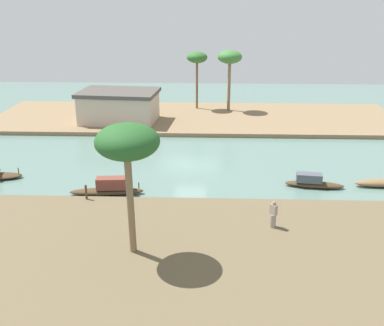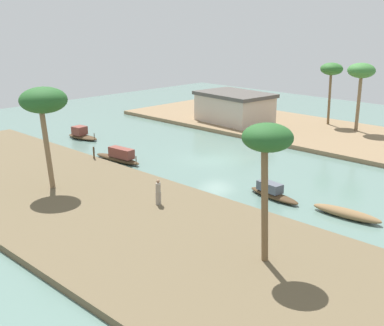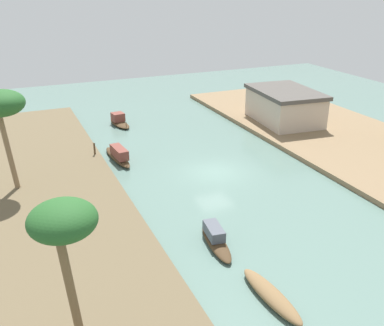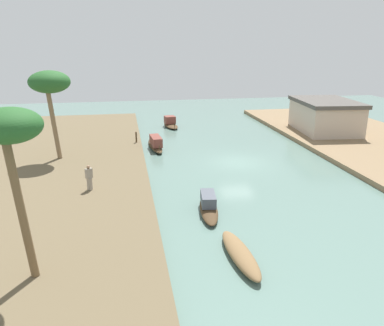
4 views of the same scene
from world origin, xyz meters
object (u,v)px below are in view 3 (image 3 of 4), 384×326
Objects in this scene: palm_tree_left_far at (63,227)px; palm_tree_left_near at (1,105)px; person_on_near_bank at (79,221)px; sampan_foreground at (118,155)px; sampan_upstream_small at (119,121)px; mooring_post at (94,149)px; sampan_downstream_large at (271,295)px; riverside_building at (285,106)px; sampan_with_red_awning at (215,238)px.

palm_tree_left_near is at bearing -175.10° from palm_tree_left_far.
person_on_near_bank is 9.32m from palm_tree_left_near.
palm_tree_left_near is (2.81, -7.80, 5.60)m from sampan_foreground.
sampan_upstream_small is 3.94× the size of mooring_post.
palm_tree_left_far is (8.94, -1.58, 4.93)m from person_on_near_bank.
riverside_building is at bearing 141.62° from sampan_downstream_large.
palm_tree_left_far is (0.33, -8.44, 5.74)m from sampan_downstream_large.
sampan_foreground is 1.31× the size of sampan_upstream_small.
riverside_building is (-16.21, 15.46, 1.60)m from sampan_with_red_awning.
sampan_downstream_large is 0.52× the size of riverside_building.
palm_tree_left_near is (-10.87, -9.54, 5.70)m from sampan_with_red_awning.
palm_tree_left_far is (27.93, -8.82, 5.60)m from sampan_upstream_small.
sampan_with_red_awning is at bearing 12.77° from mooring_post.
sampan_with_red_awning is 0.63× the size of palm_tree_left_far.
riverside_building is at bearing 93.52° from sampan_foreground.
mooring_post reaches higher than sampan_foreground.
sampan_upstream_small is 20.34m from person_on_near_bank.
sampan_downstream_large is at bearing 31.73° from palm_tree_left_near.
sampan_with_red_awning is 0.96× the size of sampan_downstream_large.
person_on_near_bank is 11.67m from mooring_post.
riverside_building is at bearing 132.41° from palm_tree_left_far.
sampan_upstream_small is 0.88× the size of sampan_downstream_large.
sampan_with_red_awning is at bearing 2.41° from sampan_foreground.
person_on_near_bank reaches higher than sampan_with_red_awning.
mooring_post is (7.78, -4.03, 0.45)m from sampan_upstream_small.
sampan_upstream_small reaches higher than sampan_with_red_awning.
person_on_near_bank is at bearing 22.15° from palm_tree_left_near.
sampan_foreground is 10.00m from palm_tree_left_near.
sampan_downstream_large is (27.60, -0.39, -0.14)m from sampan_upstream_small.
sampan_with_red_awning is 15.55m from palm_tree_left_near.
palm_tree_left_near is 1.02× the size of palm_tree_left_far.
mooring_post reaches higher than sampan_upstream_small.
palm_tree_left_near is at bearing -72.61° from riverside_building.
palm_tree_left_near is at bearing -151.11° from sampan_downstream_large.
sampan_with_red_awning is 15.18m from mooring_post.
palm_tree_left_near reaches higher than palm_tree_left_far.
palm_tree_left_near is 16.29m from palm_tree_left_far.
sampan_downstream_large is 20.16m from mooring_post.
sampan_with_red_awning is 22.46m from riverside_building.
sampan_downstream_large is at bearing 92.24° from palm_tree_left_far.
sampan_foreground is 3.18× the size of person_on_near_bank.
palm_tree_left_far reaches higher than person_on_near_bank.
palm_tree_left_far is at bearing 4.90° from palm_tree_left_near.
mooring_post is at bearing 122.34° from palm_tree_left_near.
palm_tree_left_far is (5.35, -8.15, 5.64)m from sampan_with_red_awning.
person_on_near_bank is at bearing -144.27° from sampan_downstream_large.
sampan_downstream_large is 4.46× the size of mooring_post.
palm_tree_left_far is at bearing -90.60° from sampan_downstream_large.
palm_tree_left_far reaches higher than riverside_building.
sampan_with_red_awning is 7.52m from person_on_near_bank.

